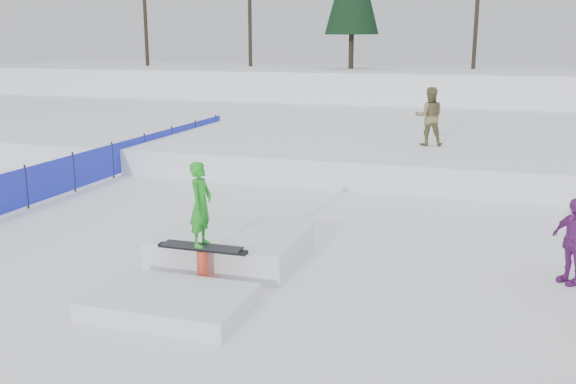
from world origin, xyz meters
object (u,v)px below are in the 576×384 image
(safety_fence, at_px, (113,160))
(jib_rail_feature, at_px, (217,256))
(walker_olive, at_px, (429,116))
(spectator_purple, at_px, (573,241))

(safety_fence, relative_size, jib_rail_feature, 3.64)
(walker_olive, xyz_separation_m, spectator_purple, (3.33, -9.26, -0.97))
(walker_olive, relative_size, spectator_purple, 1.22)
(safety_fence, bearing_deg, jib_rail_feature, -46.08)
(safety_fence, height_order, walker_olive, walker_olive)
(safety_fence, bearing_deg, walker_olive, 24.83)
(jib_rail_feature, bearing_deg, safety_fence, 133.92)
(walker_olive, height_order, jib_rail_feature, walker_olive)
(jib_rail_feature, bearing_deg, walker_olive, 76.20)
(safety_fence, relative_size, spectator_purple, 10.67)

